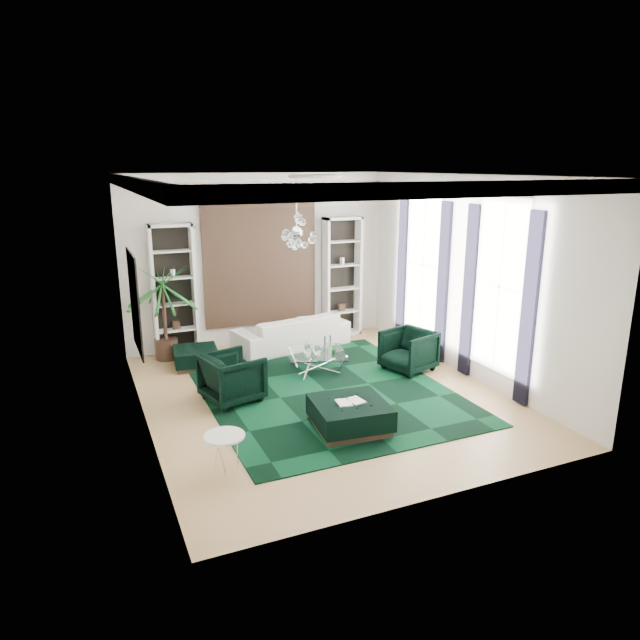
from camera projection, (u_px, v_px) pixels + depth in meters
name	position (u px, v px, depth m)	size (l,w,h in m)	color
floor	(322.00, 396.00, 10.11)	(6.00, 7.00, 0.02)	tan
ceiling	(323.00, 174.00, 9.10)	(6.00, 7.00, 0.02)	white
wall_back	(260.00, 260.00, 12.71)	(6.00, 0.02, 3.80)	silver
wall_front	(446.00, 351.00, 6.50)	(6.00, 0.02, 3.80)	silver
wall_left	(137.00, 308.00, 8.45)	(0.02, 7.00, 3.80)	silver
wall_right	(468.00, 277.00, 10.76)	(0.02, 7.00, 3.80)	silver
crown_molding	(323.00, 181.00, 9.13)	(6.00, 7.00, 0.18)	white
ceiling_medallion	(315.00, 176.00, 9.38)	(0.90, 0.90, 0.05)	white
tapestry	(260.00, 260.00, 12.67)	(2.50, 0.06, 2.80)	black
shelving_left	(174.00, 291.00, 11.92)	(0.90, 0.38, 2.80)	white
shelving_right	(342.00, 277.00, 13.42)	(0.90, 0.38, 2.80)	white
painting	(136.00, 303.00, 9.01)	(0.04, 1.30, 1.60)	black
window_near	(500.00, 286.00, 9.96)	(0.03, 1.10, 2.90)	white
curtain_near_a	(529.00, 311.00, 9.32)	(0.07, 0.30, 3.25)	black
curtain_near_b	(469.00, 292.00, 10.70)	(0.07, 0.30, 3.25)	black
window_far	(423.00, 265.00, 12.08)	(0.03, 1.10, 2.90)	white
curtain_far_a	(443.00, 284.00, 11.44)	(0.07, 0.30, 3.25)	black
curtain_far_b	(402.00, 271.00, 12.82)	(0.07, 0.30, 3.25)	black
rug	(326.00, 391.00, 10.29)	(4.20, 5.00, 0.02)	black
sofa	(291.00, 332.00, 12.65)	(2.56, 1.00, 0.75)	silver
armchair_left	(232.00, 378.00, 9.79)	(0.90, 0.93, 0.84)	black
armchair_right	(408.00, 350.00, 11.26)	(0.87, 0.90, 0.82)	black
coffee_table	(317.00, 361.00, 11.30)	(1.10, 1.10, 0.38)	white
ottoman_side	(196.00, 357.00, 11.52)	(0.85, 0.85, 0.38)	black
ottoman_front	(350.00, 415.00, 8.79)	(1.10, 1.10, 0.44)	black
book	(350.00, 401.00, 8.73)	(0.43, 0.29, 0.03)	white
side_table	(225.00, 454.00, 7.54)	(0.54, 0.54, 0.52)	white
palm	(163.00, 299.00, 11.69)	(1.62, 1.62, 2.60)	#216D2B
chandelier	(297.00, 232.00, 9.67)	(0.77, 0.77, 0.69)	white
table_plant	(334.00, 348.00, 11.13)	(0.12, 0.10, 0.23)	#216D2B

